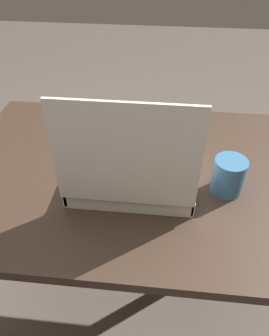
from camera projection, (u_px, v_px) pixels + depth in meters
name	position (u px, v px, depth m)	size (l,w,h in m)	color
ground_plane	(134.00, 299.00, 1.47)	(8.00, 8.00, 0.00)	#564C44
dining_table	(134.00, 198.00, 1.06)	(1.08, 0.75, 0.76)	#38281E
donut_box	(133.00, 167.00, 0.90)	(0.34, 0.32, 0.32)	silver
coffee_mug	(228.00, 175.00, 0.88)	(0.09, 0.09, 0.10)	teal
paper_napkin	(122.00, 123.00, 1.18)	(0.14, 0.11, 0.01)	silver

